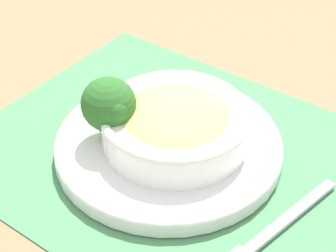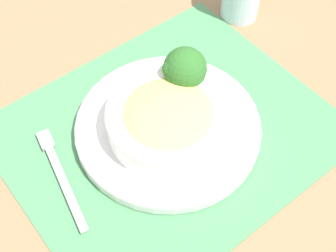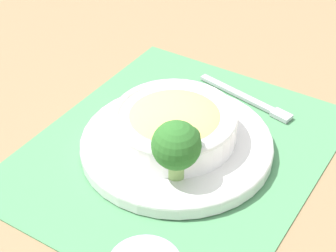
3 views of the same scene
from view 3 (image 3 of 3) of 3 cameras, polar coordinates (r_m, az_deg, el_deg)
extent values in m
plane|color=#8C704C|center=(0.84, 0.88, -2.58)|extent=(4.00, 4.00, 0.00)
cube|color=#4C8C59|center=(0.84, 0.88, -2.47)|extent=(0.49, 0.41, 0.00)
cylinder|color=white|center=(0.83, 0.89, -1.95)|extent=(0.29, 0.29, 0.02)
torus|color=white|center=(0.83, 0.89, -1.52)|extent=(0.28, 0.28, 0.01)
cylinder|color=white|center=(0.82, 0.67, -0.04)|extent=(0.18, 0.18, 0.04)
torus|color=white|center=(0.81, 0.68, 1.11)|extent=(0.18, 0.18, 0.01)
ellipsoid|color=#EAC66B|center=(0.82, 0.68, 0.53)|extent=(0.15, 0.15, 0.05)
cylinder|color=#84AD5B|center=(0.76, 0.83, -4.19)|extent=(0.03, 0.03, 0.03)
sphere|color=#2D6B28|center=(0.74, 0.85, -1.96)|extent=(0.07, 0.07, 0.07)
sphere|color=#2D6B28|center=(0.74, 2.17, -1.12)|extent=(0.03, 0.03, 0.03)
sphere|color=#2D6B28|center=(0.73, -0.31, -2.28)|extent=(0.03, 0.03, 0.03)
cylinder|color=orange|center=(0.82, 4.77, -1.98)|extent=(0.04, 0.04, 0.01)
cylinder|color=orange|center=(0.83, 4.75, -1.04)|extent=(0.04, 0.04, 0.01)
cube|color=#B7B7BC|center=(0.95, 7.66, 2.98)|extent=(0.04, 0.18, 0.01)
cube|color=#B7B7BC|center=(0.92, 11.44, 1.07)|extent=(0.03, 0.04, 0.01)
camera|label=1|loc=(0.87, 43.33, 24.34)|focal=60.00mm
camera|label=2|loc=(1.05, -9.20, 40.16)|focal=50.00mm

